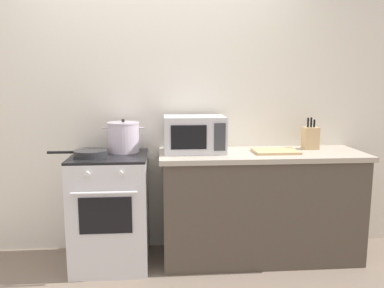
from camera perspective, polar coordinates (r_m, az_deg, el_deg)
back_wall at (r=3.47m, az=-0.77°, el=5.05°), size 4.40×0.10×2.50m
lower_cabinet_right at (r=3.39m, az=9.98°, el=-9.21°), size 1.64×0.56×0.88m
countertop_right at (r=3.27m, az=10.20°, el=-1.54°), size 1.70×0.60×0.04m
stove at (r=3.28m, az=-11.84°, el=-9.49°), size 0.60×0.64×0.92m
stock_pot at (r=3.26m, az=-10.04°, el=1.02°), size 0.35×0.26×0.28m
frying_pan at (r=3.14m, az=-14.81°, el=-1.31°), size 0.47×0.27×0.05m
microwave at (r=3.21m, az=0.36°, el=1.46°), size 0.50×0.37×0.30m
cutting_board at (r=3.28m, az=12.21°, el=-1.05°), size 0.36×0.26×0.02m
knife_block at (r=3.51m, az=17.04°, el=0.88°), size 0.13×0.10×0.28m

